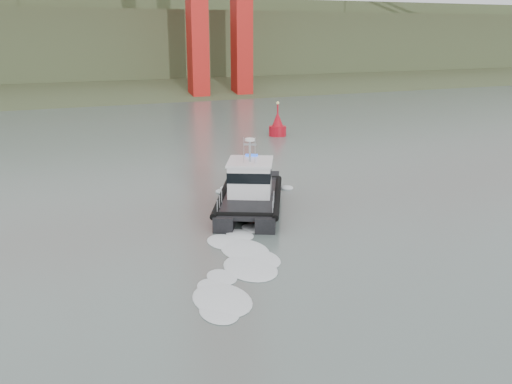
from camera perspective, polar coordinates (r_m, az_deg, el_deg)
ground at (r=25.78m, az=10.75°, el=-9.77°), size 400.00×400.00×0.00m
headlands at (r=145.07m, az=-19.44°, el=13.27°), size 500.00×105.36×27.12m
patrol_boat at (r=36.54m, az=-0.61°, el=0.16°), size 7.66×10.24×4.72m
nav_buoy at (r=62.79m, az=2.17°, el=6.58°), size 1.90×1.90×3.97m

